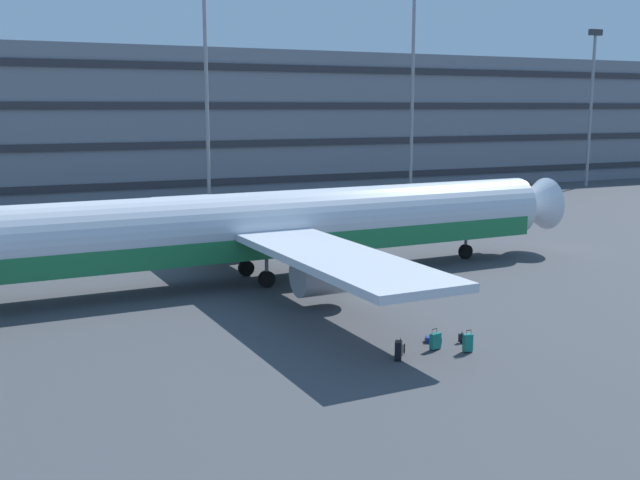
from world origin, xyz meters
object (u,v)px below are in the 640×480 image
at_px(suitcase_large, 433,339).
at_px(suitcase_teal, 398,350).
at_px(airliner, 272,227).
at_px(backpack_black, 401,348).
at_px(suitcase_red, 468,343).
at_px(suitcase_laid_flat, 435,341).
at_px(backpack_silver, 462,338).

height_order(suitcase_large, suitcase_teal, suitcase_teal).
distance_m(airliner, suitcase_teal, 15.06).
distance_m(suitcase_teal, backpack_black, 0.75).
bearing_deg(suitcase_red, suitcase_teal, 173.68).
relative_size(suitcase_laid_flat, suitcase_red, 0.91).
xyz_separation_m(airliner, suitcase_large, (1.98, -13.48, -2.89)).
bearing_deg(backpack_silver, suitcase_teal, -167.76).
height_order(airliner, suitcase_red, airliner).
bearing_deg(suitcase_teal, backpack_black, 51.34).
height_order(airliner, suitcase_large, airliner).
bearing_deg(suitcase_red, suitcase_large, 106.82).
relative_size(airliner, suitcase_teal, 47.38).
relative_size(suitcase_laid_flat, backpack_silver, 1.81).
height_order(airliner, suitcase_laid_flat, airliner).
bearing_deg(backpack_silver, suitcase_large, 150.11).
bearing_deg(suitcase_teal, airliner, 88.04).
xyz_separation_m(airliner, suitcase_laid_flat, (1.50, -14.34, -2.64)).
height_order(suitcase_laid_flat, suitcase_red, suitcase_red).
relative_size(suitcase_teal, backpack_black, 1.58).
distance_m(airliner, backpack_black, 14.51).
xyz_separation_m(suitcase_laid_flat, backpack_silver, (1.50, 0.28, -0.16)).
xyz_separation_m(suitcase_laid_flat, suitcase_red, (0.99, -0.81, 0.03)).
relative_size(suitcase_teal, suitcase_red, 0.91).
relative_size(suitcase_large, suitcase_red, 0.80).
bearing_deg(suitcase_teal, backpack_silver, 12.24).
distance_m(suitcase_large, backpack_black, 2.17).
height_order(suitcase_teal, backpack_silver, suitcase_teal).
xyz_separation_m(suitcase_red, backpack_silver, (0.51, 1.09, -0.19)).
bearing_deg(suitcase_teal, suitcase_red, -6.32).
distance_m(airliner, suitcase_large, 13.93).
bearing_deg(suitcase_large, suitcase_laid_flat, -119.08).
bearing_deg(suitcase_teal, suitcase_large, 28.44).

